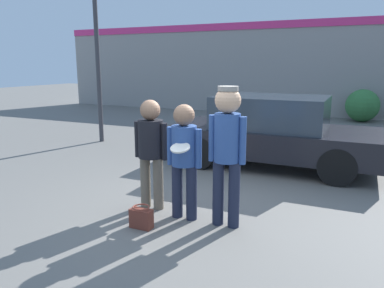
{
  "coord_description": "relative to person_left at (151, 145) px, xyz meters",
  "views": [
    {
      "loc": [
        2.1,
        -4.68,
        2.12
      ],
      "look_at": [
        -0.05,
        0.01,
        1.01
      ],
      "focal_mm": 35.0,
      "sensor_mm": 36.0,
      "label": 1
    }
  ],
  "objects": [
    {
      "name": "handbag",
      "position": [
        0.24,
        -0.68,
        -0.82
      ],
      "size": [
        0.3,
        0.23,
        0.3
      ],
      "color": "brown",
      "rests_on": "ground"
    },
    {
      "name": "parked_car_near",
      "position": [
        1.09,
        3.13,
        -0.22
      ],
      "size": [
        4.26,
        1.94,
        1.47
      ],
      "color": "black",
      "rests_on": "ground"
    },
    {
      "name": "person_left",
      "position": [
        0.0,
        0.0,
        0.0
      ],
      "size": [
        0.54,
        0.37,
        1.62
      ],
      "color": "#665B4C",
      "rests_on": "ground"
    },
    {
      "name": "street_lamp",
      "position": [
        -3.54,
        3.69,
        2.49
      ],
      "size": [
        1.47,
        0.35,
        5.56
      ],
      "color": "#38383D",
      "rests_on": "ground"
    },
    {
      "name": "person_right",
      "position": [
        1.22,
        -0.14,
        0.17
      ],
      "size": [
        0.5,
        0.33,
        1.85
      ],
      "color": "#1E2338",
      "rests_on": "ground"
    },
    {
      "name": "storefront_building",
      "position": [
        0.65,
        11.48,
        0.99
      ],
      "size": [
        24.0,
        0.22,
        3.85
      ],
      "color": "gray",
      "rests_on": "ground"
    },
    {
      "name": "person_middle_with_frisbee",
      "position": [
        0.61,
        -0.15,
        -0.02
      ],
      "size": [
        0.51,
        0.54,
        1.6
      ],
      "color": "#1E2338",
      "rests_on": "ground"
    },
    {
      "name": "shrub",
      "position": [
        2.74,
        10.69,
        -0.36
      ],
      "size": [
        1.21,
        1.21,
        1.21
      ],
      "color": "#387A3D",
      "rests_on": "ground"
    },
    {
      "name": "ground_plane",
      "position": [
        0.65,
        0.1,
        -0.96
      ],
      "size": [
        56.0,
        56.0,
        0.0
      ],
      "primitive_type": "plane",
      "color": "#66635E"
    }
  ]
}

